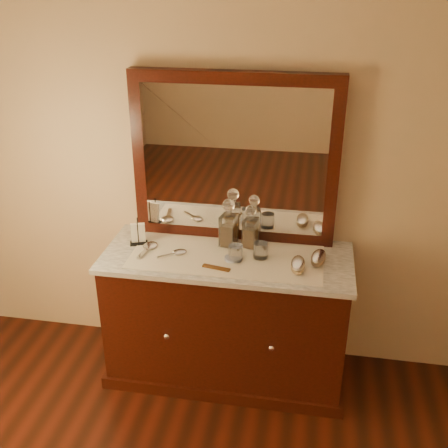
{
  "coord_description": "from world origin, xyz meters",
  "views": [
    {
      "loc": [
        0.45,
        -0.69,
        2.35
      ],
      "look_at": [
        0.0,
        1.85,
        1.1
      ],
      "focal_mm": 42.72,
      "sensor_mm": 36.0,
      "label": 1
    }
  ],
  "objects_px": {
    "mirror_frame": "(234,159)",
    "decanter_left": "(229,228)",
    "comb": "(216,268)",
    "napkin_rack": "(138,234)",
    "brush_far": "(318,258)",
    "hand_mirror_inner": "(177,253)",
    "hand_mirror_outer": "(149,247)",
    "pin_dish": "(232,258)",
    "brush_near": "(298,265)",
    "dresser_cabinet": "(227,318)",
    "decanter_right": "(250,231)"
  },
  "relations": [
    {
      "from": "mirror_frame",
      "to": "pin_dish",
      "type": "bearing_deg",
      "value": -82.6
    },
    {
      "from": "hand_mirror_inner",
      "to": "comb",
      "type": "bearing_deg",
      "value": -25.47
    },
    {
      "from": "pin_dish",
      "to": "decanter_left",
      "type": "bearing_deg",
      "value": 106.33
    },
    {
      "from": "brush_near",
      "to": "decanter_left",
      "type": "bearing_deg",
      "value": 153.73
    },
    {
      "from": "napkin_rack",
      "to": "hand_mirror_inner",
      "type": "distance_m",
      "value": 0.28
    },
    {
      "from": "pin_dish",
      "to": "hand_mirror_inner",
      "type": "xyz_separation_m",
      "value": [
        -0.33,
        0.01,
        -0.0
      ]
    },
    {
      "from": "mirror_frame",
      "to": "pin_dish",
      "type": "relative_size",
      "value": 13.65
    },
    {
      "from": "napkin_rack",
      "to": "decanter_right",
      "type": "height_order",
      "value": "decanter_right"
    },
    {
      "from": "decanter_left",
      "to": "brush_far",
      "type": "relative_size",
      "value": 1.62
    },
    {
      "from": "dresser_cabinet",
      "to": "hand_mirror_outer",
      "type": "height_order",
      "value": "hand_mirror_outer"
    },
    {
      "from": "napkin_rack",
      "to": "brush_near",
      "type": "xyz_separation_m",
      "value": [
        0.96,
        -0.14,
        -0.04
      ]
    },
    {
      "from": "comb",
      "to": "hand_mirror_inner",
      "type": "distance_m",
      "value": 0.28
    },
    {
      "from": "mirror_frame",
      "to": "brush_far",
      "type": "height_order",
      "value": "mirror_frame"
    },
    {
      "from": "hand_mirror_outer",
      "to": "brush_far",
      "type": "bearing_deg",
      "value": 0.79
    },
    {
      "from": "napkin_rack",
      "to": "brush_far",
      "type": "distance_m",
      "value": 1.07
    },
    {
      "from": "hand_mirror_outer",
      "to": "hand_mirror_inner",
      "type": "distance_m",
      "value": 0.18
    },
    {
      "from": "mirror_frame",
      "to": "decanter_left",
      "type": "distance_m",
      "value": 0.4
    },
    {
      "from": "pin_dish",
      "to": "decanter_left",
      "type": "relative_size",
      "value": 0.3
    },
    {
      "from": "comb",
      "to": "brush_far",
      "type": "height_order",
      "value": "brush_far"
    },
    {
      "from": "pin_dish",
      "to": "decanter_left",
      "type": "xyz_separation_m",
      "value": [
        -0.05,
        0.17,
        0.11
      ]
    },
    {
      "from": "pin_dish",
      "to": "brush_near",
      "type": "bearing_deg",
      "value": -5.48
    },
    {
      "from": "pin_dish",
      "to": "napkin_rack",
      "type": "relative_size",
      "value": 0.56
    },
    {
      "from": "pin_dish",
      "to": "brush_far",
      "type": "relative_size",
      "value": 0.48
    },
    {
      "from": "dresser_cabinet",
      "to": "hand_mirror_inner",
      "type": "height_order",
      "value": "hand_mirror_inner"
    },
    {
      "from": "brush_near",
      "to": "hand_mirror_inner",
      "type": "height_order",
      "value": "brush_near"
    },
    {
      "from": "decanter_left",
      "to": "pin_dish",
      "type": "bearing_deg",
      "value": -73.67
    },
    {
      "from": "brush_far",
      "to": "decanter_right",
      "type": "bearing_deg",
      "value": 164.03
    },
    {
      "from": "comb",
      "to": "napkin_rack",
      "type": "xyz_separation_m",
      "value": [
        -0.52,
        0.21,
        0.05
      ]
    },
    {
      "from": "hand_mirror_outer",
      "to": "hand_mirror_inner",
      "type": "height_order",
      "value": "hand_mirror_outer"
    },
    {
      "from": "decanter_right",
      "to": "brush_near",
      "type": "height_order",
      "value": "decanter_right"
    },
    {
      "from": "pin_dish",
      "to": "hand_mirror_outer",
      "type": "bearing_deg",
      "value": 174.45
    },
    {
      "from": "brush_far",
      "to": "hand_mirror_inner",
      "type": "distance_m",
      "value": 0.81
    },
    {
      "from": "decanter_left",
      "to": "hand_mirror_outer",
      "type": "relative_size",
      "value": 1.36
    },
    {
      "from": "decanter_left",
      "to": "decanter_right",
      "type": "distance_m",
      "value": 0.13
    },
    {
      "from": "dresser_cabinet",
      "to": "brush_far",
      "type": "relative_size",
      "value": 7.62
    },
    {
      "from": "dresser_cabinet",
      "to": "decanter_right",
      "type": "bearing_deg",
      "value": 47.63
    },
    {
      "from": "comb",
      "to": "napkin_rack",
      "type": "bearing_deg",
      "value": 168.52
    },
    {
      "from": "comb",
      "to": "decanter_left",
      "type": "bearing_deg",
      "value": 97.07
    },
    {
      "from": "napkin_rack",
      "to": "hand_mirror_outer",
      "type": "relative_size",
      "value": 0.72
    },
    {
      "from": "decanter_left",
      "to": "decanter_right",
      "type": "relative_size",
      "value": 1.11
    },
    {
      "from": "pin_dish",
      "to": "hand_mirror_inner",
      "type": "distance_m",
      "value": 0.33
    },
    {
      "from": "mirror_frame",
      "to": "comb",
      "type": "height_order",
      "value": "mirror_frame"
    },
    {
      "from": "dresser_cabinet",
      "to": "brush_near",
      "type": "relative_size",
      "value": 8.09
    },
    {
      "from": "mirror_frame",
      "to": "napkin_rack",
      "type": "distance_m",
      "value": 0.73
    },
    {
      "from": "mirror_frame",
      "to": "hand_mirror_inner",
      "type": "relative_size",
      "value": 7.09
    },
    {
      "from": "brush_near",
      "to": "hand_mirror_outer",
      "type": "height_order",
      "value": "brush_near"
    },
    {
      "from": "decanter_left",
      "to": "hand_mirror_outer",
      "type": "bearing_deg",
      "value": -164.84
    },
    {
      "from": "brush_near",
      "to": "brush_far",
      "type": "xyz_separation_m",
      "value": [
        0.11,
        0.1,
        0.0
      ]
    },
    {
      "from": "napkin_rack",
      "to": "hand_mirror_inner",
      "type": "bearing_deg",
      "value": -19.58
    },
    {
      "from": "pin_dish",
      "to": "comb",
      "type": "bearing_deg",
      "value": -122.36
    }
  ]
}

